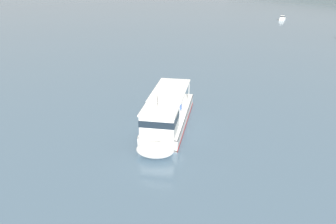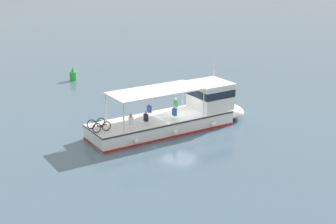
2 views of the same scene
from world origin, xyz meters
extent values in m
plane|color=slate|center=(0.00, 0.00, 0.00)|extent=(400.00, 400.00, 0.00)
cube|color=white|center=(-1.37, 0.92, 0.55)|extent=(10.70, 8.78, 1.10)
ellipsoid|color=white|center=(3.72, -2.61, 0.55)|extent=(3.48, 3.67, 1.01)
cube|color=red|center=(-1.37, 0.92, 0.10)|extent=(10.72, 8.81, 0.16)
cube|color=#2D2D33|center=(-1.37, 0.92, 1.02)|extent=(10.73, 8.83, 0.10)
cube|color=white|center=(2.25, -1.58, 2.05)|extent=(3.69, 3.72, 1.90)
cube|color=#19232D|center=(2.25, -1.58, 2.38)|extent=(3.76, 3.79, 0.56)
cube|color=white|center=(2.25, -1.58, 3.06)|extent=(3.91, 3.94, 0.12)
cube|color=white|center=(-1.74, 1.18, 3.15)|extent=(7.18, 6.24, 0.10)
cylinder|color=silver|center=(1.70, 0.44, 2.10)|extent=(0.08, 0.08, 2.00)
cylinder|color=silver|center=(0.16, -1.79, 2.10)|extent=(0.08, 0.08, 2.00)
cylinder|color=silver|center=(-3.64, 4.15, 2.10)|extent=(0.08, 0.08, 2.00)
cylinder|color=silver|center=(-5.19, 1.91, 2.10)|extent=(0.08, 0.08, 2.00)
cylinder|color=silver|center=(2.49, -1.76, 4.22)|extent=(0.06, 0.06, 2.20)
sphere|color=white|center=(0.41, -2.48, 0.50)|extent=(0.36, 0.36, 0.36)
sphere|color=white|center=(-2.30, -0.60, 0.50)|extent=(0.36, 0.36, 0.36)
sphere|color=white|center=(-4.85, 1.17, 0.50)|extent=(0.36, 0.36, 0.36)
torus|color=black|center=(-4.86, 3.88, 1.43)|extent=(0.58, 0.43, 0.66)
torus|color=black|center=(-5.43, 4.28, 1.43)|extent=(0.58, 0.43, 0.66)
cylinder|color=#232328|center=(-5.14, 4.08, 1.55)|extent=(0.61, 0.45, 0.06)
torus|color=black|center=(-5.37, 3.14, 1.43)|extent=(0.58, 0.43, 0.66)
torus|color=black|center=(-5.94, 3.54, 1.43)|extent=(0.58, 0.43, 0.66)
cylinder|color=maroon|center=(-5.66, 3.34, 1.55)|extent=(0.61, 0.45, 0.06)
cube|color=white|center=(-4.07, 1.97, 1.56)|extent=(0.36, 0.39, 0.52)
sphere|color=#9E7051|center=(-4.07, 1.97, 1.93)|extent=(0.20, 0.20, 0.20)
cube|color=black|center=(-3.09, 1.30, 1.56)|extent=(0.36, 0.39, 0.52)
sphere|color=tan|center=(-3.09, 1.30, 1.93)|extent=(0.20, 0.20, 0.20)
cube|color=#2D4CA5|center=(-1.22, 1.93, 1.56)|extent=(0.36, 0.39, 0.52)
sphere|color=beige|center=(-1.22, 1.93, 1.93)|extent=(0.20, 0.20, 0.20)
cube|color=#2D4CA5|center=(-1.15, -0.04, 1.56)|extent=(0.36, 0.39, 0.52)
sphere|color=tan|center=(-1.15, -0.04, 1.93)|extent=(0.20, 0.20, 0.20)
cube|color=#338C4C|center=(0.76, 0.64, 1.56)|extent=(0.36, 0.39, 0.52)
sphere|color=beige|center=(0.76, 0.64, 1.93)|extent=(0.20, 0.20, 0.20)
cylinder|color=green|center=(8.70, 15.13, 0.45)|extent=(0.70, 0.70, 0.90)
cone|color=green|center=(8.70, 15.13, 1.15)|extent=(0.42, 0.42, 0.50)
camera|label=1|loc=(25.79, -11.60, 13.56)|focal=37.65mm
camera|label=2|loc=(-32.50, -12.94, 12.69)|focal=53.18mm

